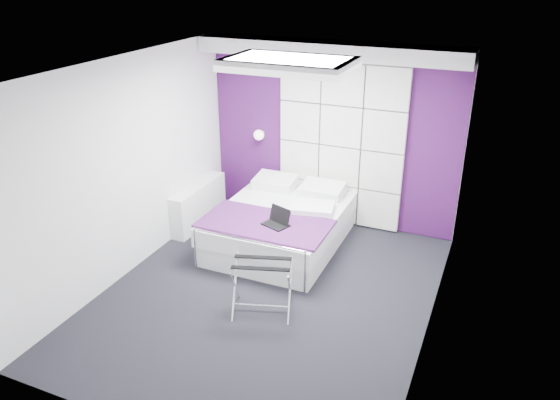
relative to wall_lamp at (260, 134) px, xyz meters
name	(u,v)px	position (x,y,z in m)	size (l,w,h in m)	color
floor	(268,294)	(1.05, -2.06, -1.22)	(4.40, 4.40, 0.00)	black
ceiling	(265,68)	(1.05, -2.06, 1.38)	(4.40, 4.40, 0.00)	white
wall_back	(332,135)	(1.05, 0.14, 0.08)	(3.60, 3.60, 0.00)	silver
wall_left	(128,168)	(-0.75, -2.06, 0.08)	(4.40, 4.40, 0.00)	silver
wall_right	(440,221)	(2.85, -2.06, 0.08)	(4.40, 4.40, 0.00)	silver
accent_wall	(332,135)	(1.05, 0.13, 0.08)	(3.58, 0.02, 2.58)	#401149
soffit	(329,50)	(1.05, -0.11, 1.28)	(3.58, 0.50, 0.20)	white
headboard	(340,146)	(1.20, 0.08, -0.05)	(1.80, 0.08, 2.30)	silver
skylight	(289,63)	(1.05, -1.46, 1.33)	(1.36, 0.86, 0.12)	white
wall_lamp	(260,134)	(0.00, 0.00, 0.00)	(0.15, 0.15, 0.15)	white
radiator	(199,204)	(-0.64, -0.76, -0.92)	(0.22, 1.20, 0.60)	white
bed	(280,225)	(0.71, -0.89, -0.93)	(1.61, 1.95, 0.69)	white
nightstand	(278,179)	(0.31, -0.04, -0.64)	(0.47, 0.37, 0.05)	white
luggage_rack	(262,287)	(1.13, -2.37, -0.91)	(0.62, 0.46, 0.61)	silver
laptop	(277,220)	(0.86, -1.35, -0.62)	(0.31, 0.22, 0.23)	black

